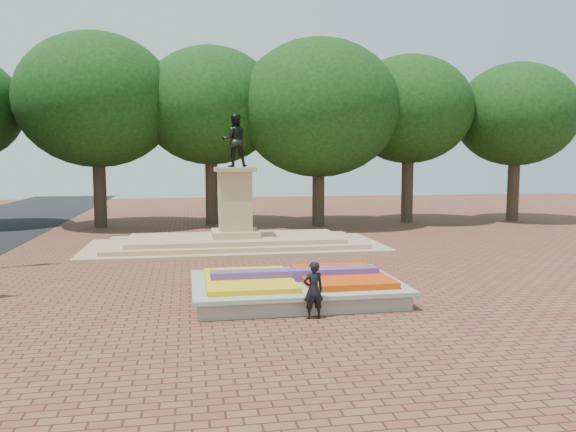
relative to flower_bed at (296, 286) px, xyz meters
name	(u,v)px	position (x,y,z in m)	size (l,w,h in m)	color
ground	(256,285)	(-1.03, 2.00, -0.38)	(90.00, 90.00, 0.00)	brown
flower_bed	(296,286)	(0.00, 0.00, 0.00)	(6.30, 4.30, 0.91)	gray
monument	(235,230)	(-1.03, 10.00, 0.50)	(14.00, 6.00, 6.40)	tan
tree_row_back	(257,122)	(1.31, 20.00, 6.29)	(44.80, 8.80, 10.43)	#362A1D
pedestrian	(313,290)	(0.03, -2.23, 0.40)	(0.57, 0.37, 1.56)	black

